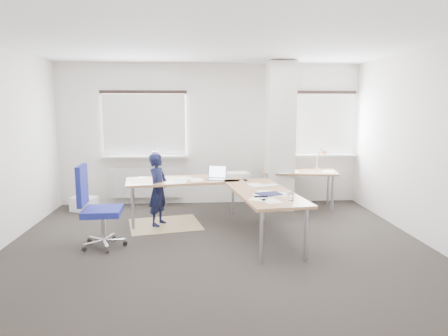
{
  "coord_description": "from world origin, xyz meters",
  "views": [
    {
      "loc": [
        -0.29,
        -5.52,
        1.97
      ],
      "look_at": [
        0.16,
        0.9,
        0.97
      ],
      "focal_mm": 32.0,
      "sensor_mm": 36.0,
      "label": 1
    }
  ],
  "objects": [
    {
      "name": "room_shell",
      "position": [
        0.18,
        0.45,
        1.75
      ],
      "size": [
        6.04,
        5.04,
        2.82
      ],
      "color": "beige",
      "rests_on": "ground"
    },
    {
      "name": "ground",
      "position": [
        0.0,
        0.0,
        0.0
      ],
      "size": [
        6.0,
        6.0,
        0.0
      ],
      "primitive_type": "plane",
      "color": "black",
      "rests_on": "ground"
    },
    {
      "name": "desk_main",
      "position": [
        0.16,
        0.71,
        0.69
      ],
      "size": [
        2.74,
        2.63,
        0.96
      ],
      "rotation": [
        0.0,
        0.0,
        0.14
      ],
      "color": "#8F5D3D",
      "rests_on": "ground"
    },
    {
      "name": "white_crate",
      "position": [
        -2.42,
        2.01,
        0.13
      ],
      "size": [
        0.52,
        0.43,
        0.27
      ],
      "primitive_type": "cube",
      "rotation": [
        0.0,
        0.0,
        -0.3
      ],
      "color": "white",
      "rests_on": "ground"
    },
    {
      "name": "floor_mat",
      "position": [
        -0.82,
        1.0,
        0.0
      ],
      "size": [
        1.32,
        1.19,
        0.01
      ],
      "primitive_type": "cube",
      "rotation": [
        0.0,
        0.0,
        0.21
      ],
      "color": "#9A8254",
      "rests_on": "ground"
    },
    {
      "name": "task_chair",
      "position": [
        -1.64,
        -0.02,
        0.33
      ],
      "size": [
        0.64,
        0.63,
        1.17
      ],
      "rotation": [
        0.0,
        0.0,
        0.05
      ],
      "color": "navy",
      "rests_on": "ground"
    },
    {
      "name": "desk_side",
      "position": [
        1.71,
        1.97,
        0.69
      ],
      "size": [
        1.5,
        0.93,
        1.22
      ],
      "rotation": [
        0.0,
        0.0,
        -0.17
      ],
      "color": "#8F5D3D",
      "rests_on": "ground"
    },
    {
      "name": "person",
      "position": [
        -0.92,
        0.99,
        0.6
      ],
      "size": [
        0.43,
        0.51,
        1.2
      ],
      "primitive_type": "imported",
      "rotation": [
        0.0,
        0.0,
        1.18
      ],
      "color": "black",
      "rests_on": "ground"
    }
  ]
}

